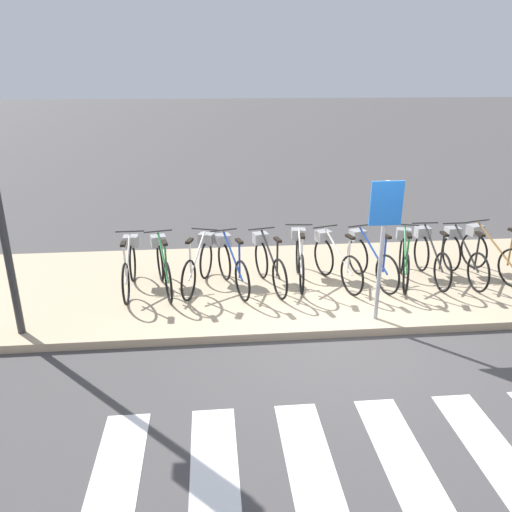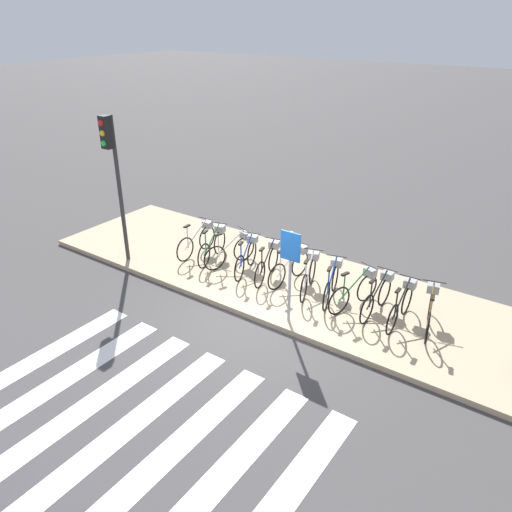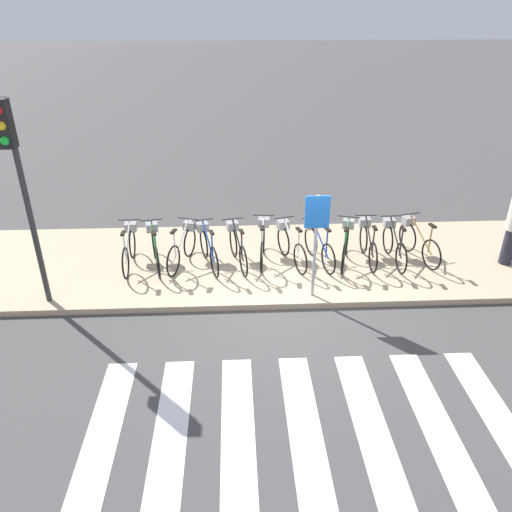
# 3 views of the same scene
# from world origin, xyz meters

# --- Properties ---
(ground_plane) EXTENTS (120.00, 120.00, 0.00)m
(ground_plane) POSITION_xyz_m (0.00, 0.00, 0.00)
(ground_plane) COLOR #423F3F
(sidewalk) EXTENTS (13.74, 3.55, 0.12)m
(sidewalk) POSITION_xyz_m (0.00, 1.78, 0.06)
(sidewalk) COLOR tan
(sidewalk) RESTS_ON ground_plane
(parked_bicycle_0) EXTENTS (0.46, 1.54, 0.95)m
(parked_bicycle_0) POSITION_xyz_m (-3.08, 1.67, 0.54)
(parked_bicycle_0) COLOR black
(parked_bicycle_0) RESTS_ON sidewalk
(parked_bicycle_1) EXTENTS (0.51, 1.51, 0.95)m
(parked_bicycle_1) POSITION_xyz_m (-2.55, 1.64, 0.54)
(parked_bicycle_1) COLOR black
(parked_bicycle_1) RESTS_ON sidewalk
(parked_bicycle_2) EXTENTS (0.61, 1.48, 0.95)m
(parked_bicycle_2) POSITION_xyz_m (-1.97, 1.69, 0.54)
(parked_bicycle_2) COLOR black
(parked_bicycle_2) RESTS_ON sidewalk
(parked_bicycle_3) EXTENTS (0.58, 1.49, 0.95)m
(parked_bicycle_3) POSITION_xyz_m (-1.46, 1.61, 0.54)
(parked_bicycle_3) COLOR black
(parked_bicycle_3) RESTS_ON sidewalk
(parked_bicycle_4) EXTENTS (0.51, 1.51, 0.95)m
(parked_bicycle_4) POSITION_xyz_m (-0.84, 1.63, 0.54)
(parked_bicycle_4) COLOR black
(parked_bicycle_4) RESTS_ON sidewalk
(parked_bicycle_5) EXTENTS (0.46, 1.54, 0.95)m
(parked_bicycle_5) POSITION_xyz_m (-0.29, 1.78, 0.54)
(parked_bicycle_5) COLOR black
(parked_bicycle_5) RESTS_ON sidewalk
(parked_bicycle_6) EXTENTS (0.60, 1.48, 0.95)m
(parked_bicycle_6) POSITION_xyz_m (0.27, 1.65, 0.54)
(parked_bicycle_6) COLOR black
(parked_bicycle_6) RESTS_ON sidewalk
(parked_bicycle_7) EXTENTS (0.56, 1.50, 0.95)m
(parked_bicycle_7) POSITION_xyz_m (0.86, 1.64, 0.54)
(parked_bicycle_7) COLOR black
(parked_bicycle_7) RESTS_ON sidewalk
(parked_bicycle_8) EXTENTS (0.59, 1.49, 0.95)m
(parked_bicycle_8) POSITION_xyz_m (1.45, 1.63, 0.54)
(parked_bicycle_8) COLOR black
(parked_bicycle_8) RESTS_ON sidewalk
(parked_bicycle_9) EXTENTS (0.46, 1.54, 0.95)m
(parked_bicycle_9) POSITION_xyz_m (1.93, 1.68, 0.54)
(parked_bicycle_9) COLOR black
(parked_bicycle_9) RESTS_ON sidewalk
(parked_bicycle_10) EXTENTS (0.46, 1.54, 0.95)m
(parked_bicycle_10) POSITION_xyz_m (2.46, 1.61, 0.54)
(parked_bicycle_10) COLOR black
(parked_bicycle_10) RESTS_ON sidewalk
(parked_bicycle_11) EXTENTS (0.55, 1.50, 0.95)m
(parked_bicycle_11) POSITION_xyz_m (3.01, 1.72, 0.54)
(parked_bicycle_11) COLOR black
(parked_bicycle_11) RESTS_ON sidewalk
(traffic_light) EXTENTS (0.24, 0.40, 3.69)m
(traffic_light) POSITION_xyz_m (-4.38, 0.24, 2.77)
(traffic_light) COLOR #2D2D2D
(traffic_light) RESTS_ON sidewalk
(sign_post) EXTENTS (0.44, 0.07, 2.01)m
(sign_post) POSITION_xyz_m (0.56, 0.29, 1.49)
(sign_post) COLOR #99999E
(sign_post) RESTS_ON sidewalk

